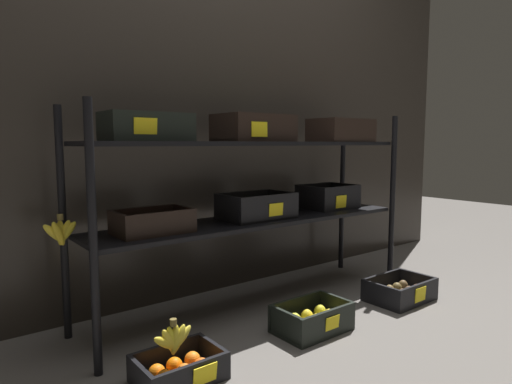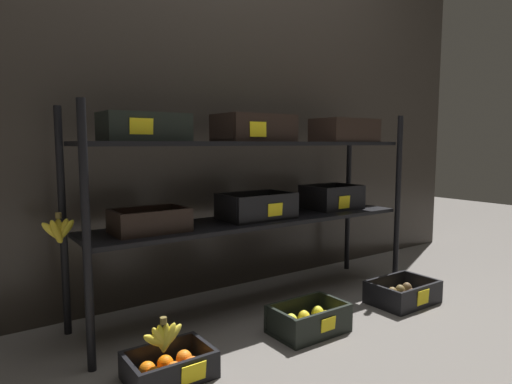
# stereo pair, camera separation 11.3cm
# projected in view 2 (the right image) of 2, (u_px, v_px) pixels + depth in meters

# --- Properties ---
(ground_plane) EXTENTS (10.00, 10.00, 0.00)m
(ground_plane) POSITION_uv_depth(u_px,v_px,m) (256.00, 305.00, 2.31)
(ground_plane) COLOR #605B56
(storefront_wall) EXTENTS (4.17, 0.12, 2.22)m
(storefront_wall) POSITION_uv_depth(u_px,v_px,m) (216.00, 96.00, 2.51)
(storefront_wall) COLOR #2D2823
(storefront_wall) RESTS_ON ground_plane
(display_rack) EXTENTS (1.90, 0.42, 1.00)m
(display_rack) POSITION_uv_depth(u_px,v_px,m) (260.00, 178.00, 2.25)
(display_rack) COLOR black
(display_rack) RESTS_ON ground_plane
(crate_ground_tangerine) EXTENTS (0.30, 0.22, 0.10)m
(crate_ground_tangerine) POSITION_uv_depth(u_px,v_px,m) (170.00, 368.00, 1.59)
(crate_ground_tangerine) COLOR black
(crate_ground_tangerine) RESTS_ON ground_plane
(crate_ground_lemon) EXTENTS (0.33, 0.23, 0.13)m
(crate_ground_lemon) POSITION_uv_depth(u_px,v_px,m) (309.00, 321.00, 1.98)
(crate_ground_lemon) COLOR black
(crate_ground_lemon) RESTS_ON ground_plane
(crate_ground_kiwi) EXTENTS (0.35, 0.25, 0.12)m
(crate_ground_kiwi) POSITION_uv_depth(u_px,v_px,m) (403.00, 294.00, 2.34)
(crate_ground_kiwi) COLOR black
(crate_ground_kiwi) RESTS_ON ground_plane
(banana_bunch_loose) EXTENTS (0.17, 0.04, 0.13)m
(banana_bunch_loose) POSITION_uv_depth(u_px,v_px,m) (164.00, 338.00, 1.56)
(banana_bunch_loose) COLOR brown
(banana_bunch_loose) RESTS_ON crate_ground_tangerine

